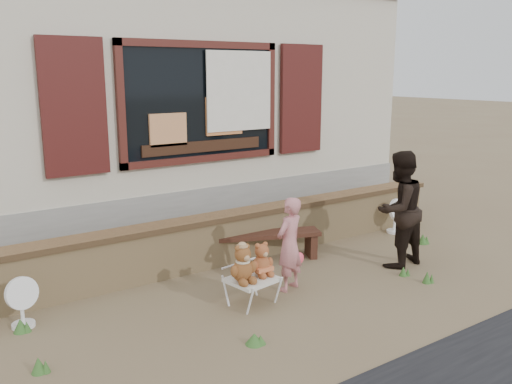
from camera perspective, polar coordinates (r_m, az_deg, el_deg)
ground at (r=6.64m, az=2.98°, el=-9.40°), size 80.00×80.00×0.00m
shopfront at (r=10.10m, az=-12.78°, el=9.53°), size 8.04×5.13×4.00m
brick_wall at (r=7.30m, az=-1.79°, el=-4.49°), size 7.10×0.36×0.67m
bench at (r=7.26m, az=0.87°, el=-5.07°), size 1.52×0.86×0.39m
folding_chair at (r=5.92m, az=-0.42°, el=-9.30°), size 0.56×0.51×0.30m
teddy_bear_left at (r=5.75m, az=-1.45°, el=-7.45°), size 0.35×0.31×0.42m
teddy_bear_right at (r=5.94m, az=0.56°, el=-7.00°), size 0.31×0.28×0.38m
child at (r=6.24m, az=3.53°, el=-5.50°), size 0.46×0.37×1.10m
adult at (r=7.18m, az=14.81°, el=-1.76°), size 0.77×0.62×1.51m
fan_left at (r=5.91m, az=-23.48°, el=-10.56°), size 0.34×0.22×0.53m
fan_right at (r=8.75m, az=14.41°, el=-2.42°), size 0.35×0.23×0.56m
grass_tufts at (r=6.10m, az=2.25°, el=-10.76°), size 5.65×1.65×0.15m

